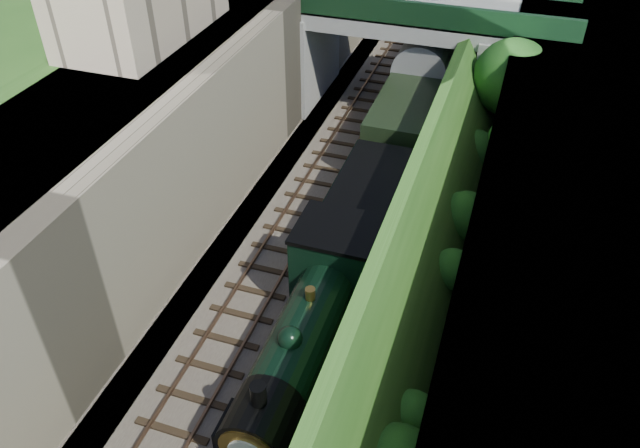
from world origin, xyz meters
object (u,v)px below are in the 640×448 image
(locomotive, at_px, (309,332))
(tree, at_px, (514,79))
(road_bridge, at_px, (424,45))
(tender, at_px, (368,210))

(locomotive, bearing_deg, tree, 72.95)
(road_bridge, xyz_separation_m, locomotive, (0.26, -19.52, -2.18))
(road_bridge, distance_m, tender, 12.41)
(road_bridge, xyz_separation_m, tender, (0.26, -12.16, -2.46))
(road_bridge, distance_m, tree, 6.50)
(tree, height_order, locomotive, tree)
(tender, bearing_deg, road_bridge, 91.21)
(tree, relative_size, tender, 1.10)
(road_bridge, relative_size, locomotive, 1.56)
(tree, xyz_separation_m, tender, (-4.71, -8.00, -3.03))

